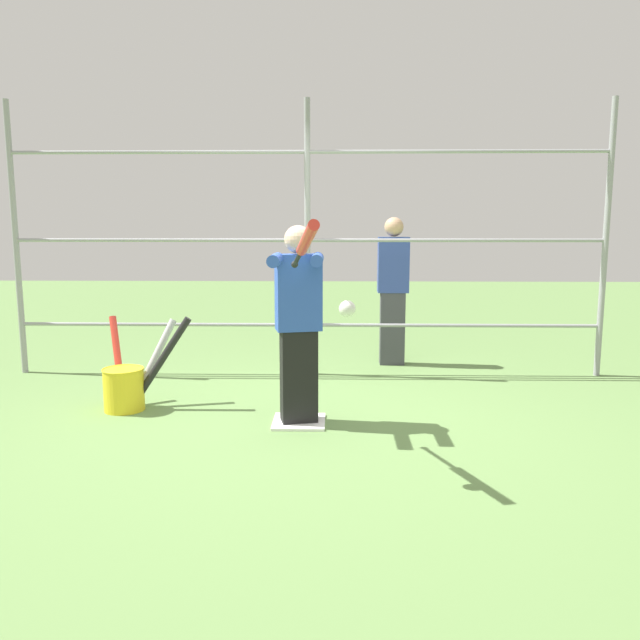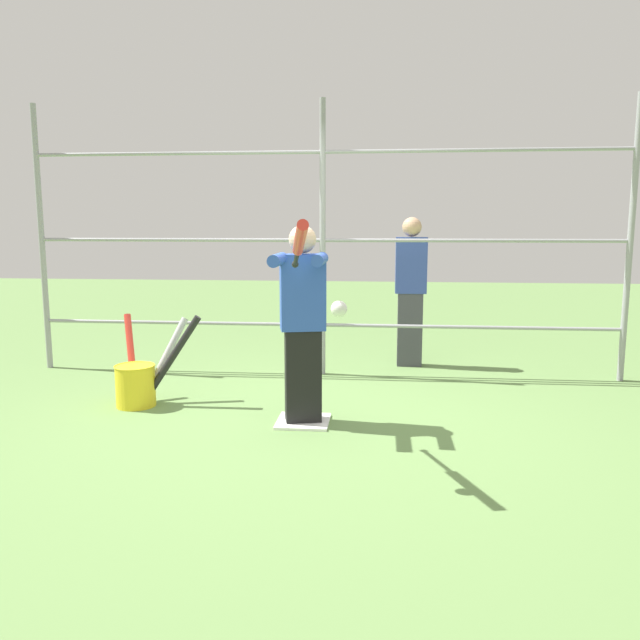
# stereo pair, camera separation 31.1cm
# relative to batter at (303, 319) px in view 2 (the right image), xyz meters

# --- Properties ---
(ground_plane) EXTENTS (24.00, 24.00, 0.00)m
(ground_plane) POSITION_rel_batter_xyz_m (0.00, -0.02, -0.82)
(ground_plane) COLOR #608447
(home_plate) EXTENTS (0.40, 0.40, 0.02)m
(home_plate) POSITION_rel_batter_xyz_m (0.00, -0.02, -0.81)
(home_plate) COLOR white
(home_plate) RESTS_ON ground
(fence_backstop) EXTENTS (5.92, 0.06, 2.72)m
(fence_backstop) POSITION_rel_batter_xyz_m (0.00, -1.62, 0.54)
(fence_backstop) COLOR #939399
(fence_backstop) RESTS_ON ground
(batter) EXTENTS (0.38, 0.57, 1.51)m
(batter) POSITION_rel_batter_xyz_m (0.00, 0.00, 0.00)
(batter) COLOR black
(batter) RESTS_ON ground
(baseball_bat_swinging) EXTENTS (0.22, 0.87, 0.32)m
(baseball_bat_swinging) POSITION_rel_batter_xyz_m (-0.10, 0.90, 0.60)
(baseball_bat_swinging) COLOR black
(softball_in_flight) EXTENTS (0.10, 0.10, 0.10)m
(softball_in_flight) POSITION_rel_batter_xyz_m (-0.34, 1.05, 0.22)
(softball_in_flight) COLOR white
(bat_bucket) EXTENTS (0.79, 0.55, 0.77)m
(bat_bucket) POSITION_rel_batter_xyz_m (1.43, -0.35, -0.60)
(bat_bucket) COLOR yellow
(bat_bucket) RESTS_ON ground
(bystander_behind_fence) EXTENTS (0.33, 0.20, 1.59)m
(bystander_behind_fence) POSITION_rel_batter_xyz_m (-0.90, -2.09, 0.01)
(bystander_behind_fence) COLOR #3F3F47
(bystander_behind_fence) RESTS_ON ground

